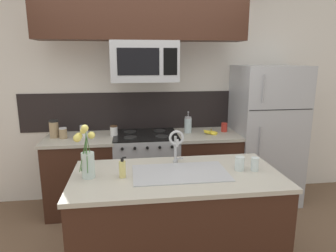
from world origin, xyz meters
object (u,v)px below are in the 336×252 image
(storage_jar_squat, at_px, (114,131))
(drinking_glass, at_px, (240,163))
(stove_range, at_px, (146,170))
(french_press, at_px, (188,125))
(sink_faucet, at_px, (176,142))
(refrigerator, at_px, (265,134))
(storage_jar_tall, at_px, (54,129))
(spare_glass, at_px, (255,164))
(dish_soap_bottle, at_px, (122,169))
(storage_jar_medium, at_px, (63,133))
(microwave, at_px, (144,61))
(coffee_tin, at_px, (224,127))
(storage_jar_short, at_px, (84,132))
(banana_bunch, at_px, (211,132))
(flower_vase, at_px, (87,159))

(storage_jar_squat, height_order, drinking_glass, storage_jar_squat)
(stove_range, height_order, french_press, french_press)
(sink_faucet, bearing_deg, refrigerator, 38.69)
(storage_jar_tall, height_order, storage_jar_squat, storage_jar_tall)
(french_press, bearing_deg, spare_glass, -77.68)
(dish_soap_bottle, height_order, spare_glass, dish_soap_bottle)
(storage_jar_medium, xyz_separation_m, sink_faucet, (1.15, -1.02, 0.14))
(french_press, bearing_deg, dish_soap_bottle, -120.43)
(microwave, xyz_separation_m, french_press, (0.53, 0.08, -0.77))
(coffee_tin, xyz_separation_m, sink_faucet, (-0.78, -1.08, 0.14))
(storage_jar_short, distance_m, storage_jar_squat, 0.34)
(dish_soap_bottle, bearing_deg, banana_bunch, 49.21)
(storage_jar_tall, xyz_separation_m, coffee_tin, (2.05, 0.01, -0.05))
(stove_range, distance_m, french_press, 0.76)
(french_press, relative_size, dish_soap_bottle, 1.62)
(french_press, distance_m, dish_soap_bottle, 1.54)
(french_press, bearing_deg, sink_faucet, -106.46)
(storage_jar_medium, bearing_deg, refrigerator, 0.76)
(storage_jar_medium, xyz_separation_m, banana_bunch, (1.74, -0.05, -0.04))
(refrigerator, bearing_deg, dish_soap_bottle, -143.94)
(storage_jar_medium, height_order, storage_jar_short, storage_jar_short)
(stove_range, relative_size, coffee_tin, 8.45)
(stove_range, bearing_deg, dish_soap_bottle, -101.25)
(storage_jar_short, distance_m, banana_bunch, 1.51)
(banana_bunch, relative_size, flower_vase, 0.44)
(storage_jar_medium, bearing_deg, dish_soap_bottle, -61.11)
(storage_jar_squat, bearing_deg, flower_vase, -96.68)
(microwave, bearing_deg, banana_bunch, -2.82)
(storage_jar_squat, xyz_separation_m, french_press, (0.90, 0.06, 0.04))
(refrigerator, distance_m, coffee_tin, 0.54)
(drinking_glass, bearing_deg, flower_vase, -180.00)
(storage_jar_squat, bearing_deg, banana_bunch, -3.04)
(refrigerator, xyz_separation_m, spare_glass, (-0.70, -1.29, 0.10))
(storage_jar_medium, xyz_separation_m, french_press, (1.48, 0.07, 0.04))
(storage_jar_tall, bearing_deg, storage_jar_medium, -25.52)
(french_press, bearing_deg, storage_jar_tall, -179.26)
(storage_jar_medium, relative_size, flower_vase, 0.29)
(storage_jar_squat, bearing_deg, spare_glass, -46.91)
(refrigerator, bearing_deg, storage_jar_squat, -179.45)
(storage_jar_tall, bearing_deg, flower_vase, -67.26)
(refrigerator, relative_size, storage_jar_medium, 13.89)
(storage_jar_tall, height_order, coffee_tin, storage_jar_tall)
(refrigerator, bearing_deg, banana_bunch, -173.73)
(coffee_tin, bearing_deg, storage_jar_short, -178.01)
(storage_jar_squat, xyz_separation_m, spare_glass, (1.19, -1.27, -0.01))
(french_press, height_order, coffee_tin, french_press)
(microwave, xyz_separation_m, refrigerator, (1.52, 0.04, -0.91))
(storage_jar_tall, distance_m, french_press, 1.58)
(spare_glass, bearing_deg, banana_bunch, 91.32)
(coffee_tin, height_order, drinking_glass, drinking_glass)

